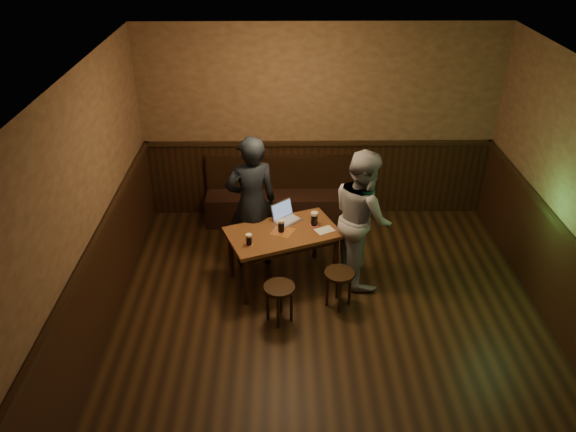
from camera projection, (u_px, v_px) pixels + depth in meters
The scene contains 12 objects.
room at pixel (335, 244), 5.58m from camera, with size 5.04×6.04×2.84m.
bench at pixel (282, 201), 8.21m from camera, with size 2.20×0.50×0.95m.
pub_table at pixel (283, 238), 6.78m from camera, with size 1.49×1.17×0.70m.
stool_left at pixel (279, 293), 6.22m from camera, with size 0.39×0.39×0.47m.
stool_right at pixel (339, 279), 6.45m from camera, with size 0.35×0.35×0.47m.
pint_left at pixel (249, 240), 6.45m from camera, with size 0.09×0.09×0.15m.
pint_mid at pixel (281, 226), 6.69m from camera, with size 0.10×0.10×0.16m.
pint_right at pixel (314, 219), 6.82m from camera, with size 0.12×0.12×0.18m.
laptop at pixel (285, 216), 6.95m from camera, with size 0.40×0.40×0.22m.
menu at pixel (325, 230), 6.76m from camera, with size 0.22×0.15×0.00m, color silver.
person_suit at pixel (252, 203), 6.96m from camera, with size 0.65×0.43×1.78m, color black.
person_grey at pixel (362, 217), 6.72m from camera, with size 0.84×0.65×1.72m, color #96969C.
Camera 1 is at (-0.53, -4.46, 4.25)m, focal length 35.00 mm.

